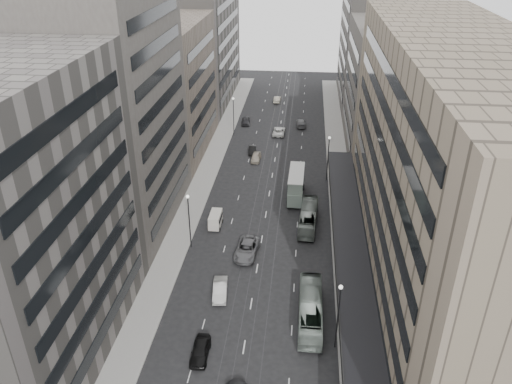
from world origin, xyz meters
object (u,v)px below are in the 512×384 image
at_px(sedan_0, 200,350).
at_px(sedan_2, 247,249).
at_px(bus_near, 310,309).
at_px(sedan_1, 220,290).
at_px(bus_far, 308,217).
at_px(panel_van, 215,219).
at_px(double_decker, 296,184).

height_order(sedan_0, sedan_2, sedan_2).
distance_m(bus_near, sedan_1, 11.47).
xyz_separation_m(bus_far, panel_van, (-13.79, -1.77, -0.16)).
distance_m(bus_near, sedan_2, 14.95).
distance_m(bus_near, bus_far, 20.55).
relative_size(sedan_0, sedan_1, 0.94).
bearing_deg(sedan_2, sedan_1, -99.78).
height_order(bus_near, sedan_0, bus_near).
relative_size(double_decker, sedan_0, 1.93).
relative_size(panel_van, sedan_2, 0.59).
relative_size(bus_far, panel_van, 2.80).
bearing_deg(panel_van, sedan_0, -83.32).
bearing_deg(sedan_1, sedan_2, 69.04).
distance_m(bus_near, panel_van, 23.54).
relative_size(bus_near, double_decker, 1.26).
bearing_deg(sedan_1, bus_far, 51.84).
bearing_deg(sedan_1, bus_near, -23.60).
xyz_separation_m(sedan_0, sedan_2, (2.68, 18.77, 0.10)).
bearing_deg(bus_far, sedan_0, 71.59).
bearing_deg(sedan_0, bus_far, 67.12).
bearing_deg(sedan_2, panel_van, 134.12).
relative_size(bus_far, sedan_0, 2.28).
xyz_separation_m(bus_near, sedan_1, (-10.94, 3.34, -0.74)).
bearing_deg(panel_van, sedan_1, -77.77).
relative_size(bus_near, sedan_1, 2.31).
height_order(double_decker, panel_van, double_decker).
xyz_separation_m(panel_van, sedan_0, (2.81, -25.41, -0.50)).
height_order(double_decker, sedan_0, double_decker).
relative_size(sedan_0, sedan_2, 0.72).
relative_size(double_decker, panel_van, 2.38).
bearing_deg(double_decker, sedan_2, -108.92).
height_order(panel_van, sedan_0, panel_van).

